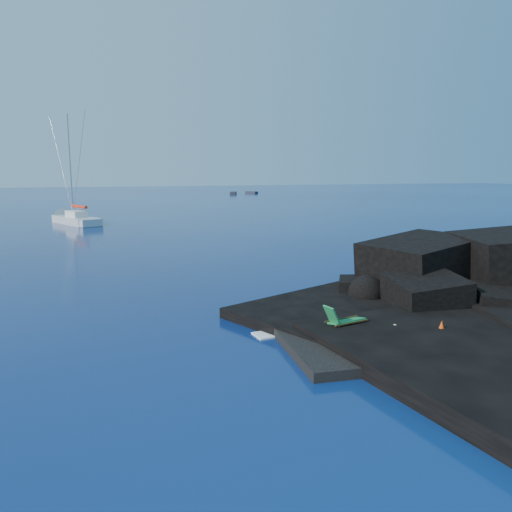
{
  "coord_description": "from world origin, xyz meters",
  "views": [
    {
      "loc": [
        -6.52,
        -15.0,
        6.45
      ],
      "look_at": [
        2.18,
        9.49,
        2.0
      ],
      "focal_mm": 35.0,
      "sensor_mm": 36.0,
      "label": 1
    }
  ],
  "objects_px": {
    "deck_chair": "(347,315)",
    "sunbather": "(390,330)",
    "distant_boat_a": "(233,194)",
    "marker_cone": "(441,328)",
    "distant_boat_b": "(252,193)",
    "sailboat": "(75,224)"
  },
  "relations": [
    {
      "from": "sunbather",
      "to": "distant_boat_b",
      "type": "bearing_deg",
      "value": 39.01
    },
    {
      "from": "distant_boat_a",
      "to": "deck_chair",
      "type": "bearing_deg",
      "value": -83.54
    },
    {
      "from": "sunbather",
      "to": "distant_boat_b",
      "type": "relative_size",
      "value": 0.46
    },
    {
      "from": "marker_cone",
      "to": "distant_boat_b",
      "type": "height_order",
      "value": "marker_cone"
    },
    {
      "from": "sunbather",
      "to": "deck_chair",
      "type": "bearing_deg",
      "value": 103.89
    },
    {
      "from": "sunbather",
      "to": "marker_cone",
      "type": "xyz_separation_m",
      "value": [
        1.79,
        -0.67,
        0.1
      ]
    },
    {
      "from": "sunbather",
      "to": "distant_boat_a",
      "type": "relative_size",
      "value": 0.39
    },
    {
      "from": "sailboat",
      "to": "distant_boat_a",
      "type": "xyz_separation_m",
      "value": [
        41.62,
        69.59,
        0.0
      ]
    },
    {
      "from": "marker_cone",
      "to": "distant_boat_a",
      "type": "relative_size",
      "value": 0.11
    },
    {
      "from": "marker_cone",
      "to": "sunbather",
      "type": "bearing_deg",
      "value": 159.5
    },
    {
      "from": "deck_chair",
      "to": "marker_cone",
      "type": "height_order",
      "value": "deck_chair"
    },
    {
      "from": "sailboat",
      "to": "distant_boat_b",
      "type": "distance_m",
      "value": 87.63
    },
    {
      "from": "deck_chair",
      "to": "sunbather",
      "type": "xyz_separation_m",
      "value": [
        1.23,
        -1.1,
        -0.4
      ]
    },
    {
      "from": "distant_boat_b",
      "to": "marker_cone",
      "type": "bearing_deg",
      "value": -129.33
    },
    {
      "from": "distant_boat_a",
      "to": "distant_boat_b",
      "type": "xyz_separation_m",
      "value": [
        6.65,
        3.54,
        0.0
      ]
    },
    {
      "from": "deck_chair",
      "to": "sunbather",
      "type": "relative_size",
      "value": 0.88
    },
    {
      "from": "sunbather",
      "to": "marker_cone",
      "type": "bearing_deg",
      "value": -54.75
    },
    {
      "from": "distant_boat_a",
      "to": "sunbather",
      "type": "bearing_deg",
      "value": -82.85
    },
    {
      "from": "sailboat",
      "to": "distant_boat_a",
      "type": "distance_m",
      "value": 81.09
    },
    {
      "from": "sunbather",
      "to": "distant_boat_b",
      "type": "height_order",
      "value": "sunbather"
    },
    {
      "from": "sailboat",
      "to": "distant_boat_b",
      "type": "relative_size",
      "value": 3.15
    },
    {
      "from": "deck_chair",
      "to": "distant_boat_a",
      "type": "height_order",
      "value": "deck_chair"
    }
  ]
}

